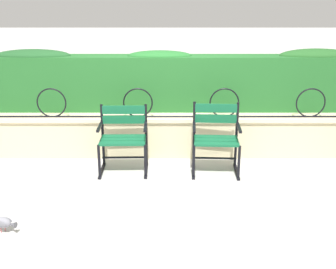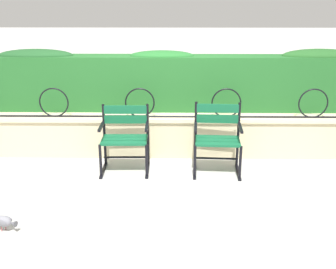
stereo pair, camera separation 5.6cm
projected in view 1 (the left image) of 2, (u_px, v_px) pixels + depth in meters
ground_plane at (168, 176)px, 5.42m from camera, size 60.00×60.00×0.00m
stone_wall at (168, 135)px, 6.10m from camera, size 7.12×0.41×0.59m
iron_arch_fence at (144, 105)px, 5.89m from camera, size 6.59×0.02×0.42m
hedge_row at (169, 80)px, 6.26m from camera, size 6.98×0.47×0.91m
park_chair_left at (125, 136)px, 5.51m from camera, size 0.64×0.53×0.86m
park_chair_right at (217, 136)px, 5.47m from camera, size 0.64×0.55×0.89m
pigeon_near_chairs at (4, 221)px, 4.10m from camera, size 0.29×0.15×0.22m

